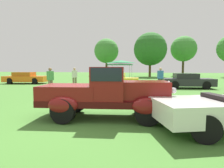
# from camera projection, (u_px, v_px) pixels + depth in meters

# --- Properties ---
(ground_plane) EXTENTS (120.00, 120.00, 0.00)m
(ground_plane) POSITION_uv_depth(u_px,v_px,m) (86.00, 118.00, 6.05)
(ground_plane) COLOR #42752D
(feature_pickup_truck) EXTENTS (4.42, 2.24, 1.70)m
(feature_pickup_truck) POSITION_uv_depth(u_px,v_px,m) (106.00, 92.00, 6.03)
(feature_pickup_truck) COLOR #400B0B
(feature_pickup_truck) RESTS_ON ground_plane
(show_car_orange) EXTENTS (4.65, 2.38, 1.22)m
(show_car_orange) POSITION_uv_depth(u_px,v_px,m) (26.00, 78.00, 19.51)
(show_car_orange) COLOR orange
(show_car_orange) RESTS_ON ground_plane
(show_car_yellow) EXTENTS (3.91, 1.87, 1.22)m
(show_car_yellow) POSITION_uv_depth(u_px,v_px,m) (116.00, 80.00, 16.14)
(show_car_yellow) COLOR yellow
(show_car_yellow) RESTS_ON ground_plane
(show_car_charcoal) EXTENTS (4.19, 2.15, 1.22)m
(show_car_charcoal) POSITION_uv_depth(u_px,v_px,m) (187.00, 81.00, 15.03)
(show_car_charcoal) COLOR #28282D
(show_car_charcoal) RESTS_ON ground_plane
(spectator_near_truck) EXTENTS (0.34, 0.45, 1.69)m
(spectator_near_truck) POSITION_uv_depth(u_px,v_px,m) (50.00, 79.00, 12.03)
(spectator_near_truck) COLOR #7F7056
(spectator_near_truck) RESTS_ON ground_plane
(spectator_between_cars) EXTENTS (0.46, 0.45, 1.69)m
(spectator_between_cars) POSITION_uv_depth(u_px,v_px,m) (75.00, 77.00, 15.31)
(spectator_between_cars) COLOR #7F7056
(spectator_between_cars) RESTS_ON ground_plane
(spectator_by_row) EXTENTS (0.46, 0.39, 1.69)m
(spectator_by_row) POSITION_uv_depth(u_px,v_px,m) (160.00, 78.00, 13.85)
(spectator_by_row) COLOR #383838
(spectator_by_row) RESTS_ON ground_plane
(canopy_tent_left_field) EXTENTS (3.13, 3.13, 2.71)m
(canopy_tent_left_field) POSITION_uv_depth(u_px,v_px,m) (120.00, 62.00, 24.76)
(canopy_tent_left_field) COLOR #B7B7BC
(canopy_tent_left_field) RESTS_ON ground_plane
(treeline_far_left) EXTENTS (5.20, 5.20, 7.89)m
(treeline_far_left) POSITION_uv_depth(u_px,v_px,m) (106.00, 51.00, 39.00)
(treeline_far_left) COLOR brown
(treeline_far_left) RESTS_ON ground_plane
(treeline_mid_left) EXTENTS (6.13, 6.13, 8.23)m
(treeline_mid_left) POSITION_uv_depth(u_px,v_px,m) (150.00, 49.00, 33.94)
(treeline_mid_left) COLOR brown
(treeline_mid_left) RESTS_ON ground_plane
(treeline_center) EXTENTS (5.18, 5.18, 8.15)m
(treeline_center) POSITION_uv_depth(u_px,v_px,m) (184.00, 49.00, 37.30)
(treeline_center) COLOR #47331E
(treeline_center) RESTS_ON ground_plane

